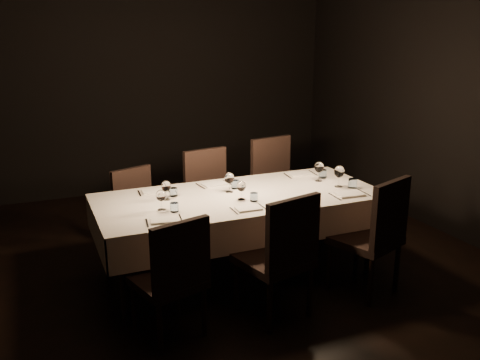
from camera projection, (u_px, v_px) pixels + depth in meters
name	position (u px, v px, depth m)	size (l,w,h in m)	color
room	(240.00, 112.00, 4.28)	(5.01, 6.01, 3.01)	black
dining_table	(240.00, 203.00, 4.51)	(2.52, 1.12, 0.76)	black
chair_near_left	(174.00, 274.00, 3.55)	(0.55, 0.55, 0.93)	black
place_setting_near_left	(165.00, 206.00, 4.00)	(0.32, 0.40, 0.17)	silver
chair_near_center	(281.00, 252.00, 3.81)	(0.59, 0.59, 1.01)	black
place_setting_near_center	(246.00, 195.00, 4.26)	(0.30, 0.39, 0.17)	silver
chair_near_right	(375.00, 232.00, 4.20)	(0.63, 0.63, 1.02)	black
place_setting_near_right	(345.00, 181.00, 4.63)	(0.37, 0.42, 0.20)	silver
chair_far_left	(138.00, 209.00, 4.93)	(0.55, 0.55, 0.89)	black
place_setting_far_left	(164.00, 189.00, 4.43)	(0.31, 0.40, 0.17)	silver
chair_far_center	(212.00, 195.00, 5.19)	(0.56, 0.56, 1.01)	black
place_setting_far_center	(226.00, 182.00, 4.64)	(0.33, 0.40, 0.18)	silver
chair_far_right	(278.00, 183.00, 5.55)	(0.59, 0.59, 1.05)	black
place_setting_far_right	(314.00, 171.00, 4.99)	(0.35, 0.41, 0.19)	silver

